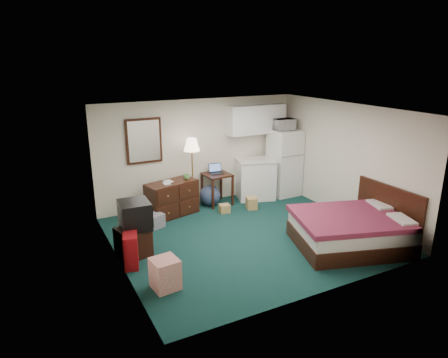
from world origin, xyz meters
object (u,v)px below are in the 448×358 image
bed (350,231)px  tv_stand (133,242)px  floor_lamp (192,174)px  suitcase (131,251)px  fridge (284,162)px  dresser (172,199)px  kitchen_counter (256,179)px  desk (217,189)px

bed → tv_stand: bed is taller
floor_lamp → suitcase: bearing=-134.6°
floor_lamp → fridge: bearing=-2.0°
dresser → bed: size_ratio=0.59×
kitchen_counter → tv_stand: 3.88m
dresser → desk: dresser is taller
dresser → kitchen_counter: 2.26m
bed → tv_stand: size_ratio=3.54×
dresser → fridge: bearing=-13.5°
floor_lamp → desk: floor_lamp is taller
suitcase → tv_stand: bearing=86.2°
dresser → suitcase: size_ratio=1.91×
floor_lamp → bed: 3.67m
dresser → desk: 1.22m
fridge → suitcase: bearing=-157.3°
desk → tv_stand: desk is taller
floor_lamp → desk: bearing=3.4°
desk → suitcase: 3.35m
bed → dresser: bearing=146.1°
floor_lamp → bed: (1.84, -3.13, -0.53)m
kitchen_counter → suitcase: bearing=-134.8°
desk → suitcase: size_ratio=1.27×
desk → suitcase: desk is taller
bed → suitcase: (-3.83, 1.11, -0.01)m
desk → kitchen_counter: kitchen_counter is taller
tv_stand → kitchen_counter: bearing=11.1°
bed → tv_stand: bearing=174.8°
dresser → bed: bearing=-65.5°
bed → floor_lamp: bearing=137.9°
kitchen_counter → fridge: size_ratio=0.57×
kitchen_counter → fridge: fridge is taller
floor_lamp → fridge: fridge is taller
floor_lamp → desk: (0.65, 0.04, -0.46)m
fridge → tv_stand: (-4.33, -1.51, -0.59)m
dresser → suitcase: (-1.43, -1.89, -0.09)m
desk → fridge: size_ratio=0.45×
desk → tv_stand: size_ratio=1.38×
desk → kitchen_counter: bearing=-6.9°
bed → fridge: bearing=95.3°
tv_stand → floor_lamp: bearing=28.0°
kitchen_counter → suitcase: (-3.69, -2.00, -0.19)m
dresser → tv_stand: dresser is taller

